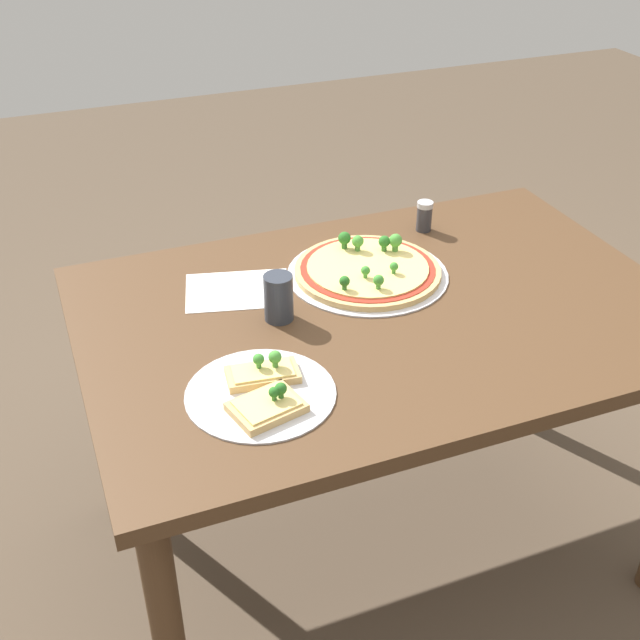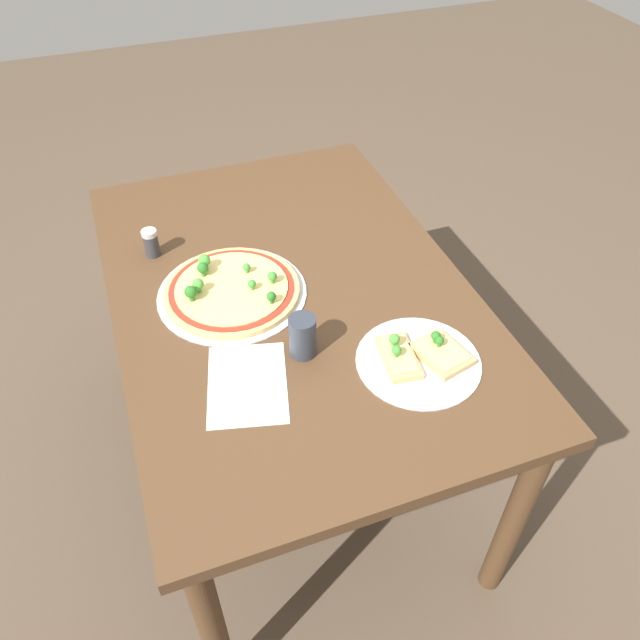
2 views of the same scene
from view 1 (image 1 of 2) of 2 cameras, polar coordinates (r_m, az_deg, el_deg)
name	(u,v)px [view 1 (image 1 of 2)]	position (r m, az deg, el deg)	size (l,w,h in m)	color
ground_plane	(371,540)	(2.26, 3.66, -15.33)	(8.00, 8.00, 0.00)	brown
dining_table	(381,341)	(1.82, 4.38, -1.50)	(1.32, 0.89, 0.74)	#4C331E
pizza_tray_whole	(368,270)	(1.89, 3.41, 3.59)	(0.38, 0.38, 0.07)	silver
pizza_tray_slice	(264,391)	(1.51, -4.04, -5.06)	(0.29, 0.29, 0.06)	silver
drinking_cup	(279,298)	(1.70, -2.97, 1.60)	(0.06, 0.06, 0.11)	#2D333D
condiment_shaker	(424,216)	(2.10, 7.43, 7.35)	(0.04, 0.04, 0.08)	#333338
paper_menu	(238,290)	(1.84, -5.85, 2.13)	(0.24, 0.17, 0.00)	white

